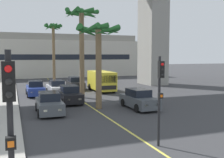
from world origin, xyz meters
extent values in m
cube|color=#DBCC4C|center=(0.00, 24.00, 0.00)|extent=(0.14, 56.00, 0.01)
cube|color=gray|center=(13.35, 32.69, 8.44)|extent=(2.80, 4.40, 16.87)
cube|color=beige|center=(0.00, 52.73, 3.57)|extent=(37.42, 8.00, 7.15)
cube|color=#9C998D|center=(0.00, 52.73, 7.75)|extent=(36.67, 7.20, 1.20)
cube|color=black|center=(0.00, 48.71, 3.93)|extent=(33.68, 0.04, 1.00)
cube|color=white|center=(-1.54, 26.90, 0.58)|extent=(1.78, 4.13, 0.80)
cube|color=black|center=(-1.55, 27.05, 1.26)|extent=(1.43, 2.08, 0.60)
cube|color=#F2EDCC|center=(-1.04, 24.90, 0.63)|extent=(0.24, 0.08, 0.14)
cube|color=#F2EDCC|center=(-1.97, 24.88, 0.63)|extent=(0.24, 0.08, 0.14)
cylinder|color=black|center=(-0.71, 25.65, 0.32)|extent=(0.23, 0.64, 0.64)
cylinder|color=black|center=(-2.32, 25.62, 0.32)|extent=(0.23, 0.64, 0.64)
cylinder|color=black|center=(-0.76, 28.19, 0.32)|extent=(0.23, 0.64, 0.64)
cylinder|color=black|center=(-2.38, 28.16, 0.32)|extent=(0.23, 0.64, 0.64)
cube|color=navy|center=(-3.78, 27.05, 0.58)|extent=(1.70, 4.10, 0.80)
cube|color=black|center=(-3.78, 27.20, 1.26)|extent=(1.40, 2.05, 0.60)
cube|color=#F2EDCC|center=(-3.31, 25.04, 0.63)|extent=(0.24, 0.08, 0.14)
cube|color=#F2EDCC|center=(-4.25, 25.04, 0.63)|extent=(0.24, 0.08, 0.14)
cylinder|color=black|center=(-2.97, 25.78, 0.32)|extent=(0.22, 0.64, 0.64)
cylinder|color=black|center=(-4.59, 25.78, 0.32)|extent=(0.22, 0.64, 0.64)
cylinder|color=black|center=(-2.97, 28.32, 0.32)|extent=(0.22, 0.64, 0.64)
cylinder|color=black|center=(-4.58, 28.32, 0.32)|extent=(0.22, 0.64, 0.64)
cube|color=black|center=(-1.26, 21.42, 0.58)|extent=(1.76, 4.12, 0.80)
cube|color=black|center=(-1.26, 21.57, 1.26)|extent=(1.42, 2.07, 0.60)
cube|color=#F2EDCC|center=(-0.82, 19.41, 0.63)|extent=(0.24, 0.08, 0.14)
cube|color=#F2EDCC|center=(-1.76, 19.42, 0.63)|extent=(0.24, 0.08, 0.14)
cylinder|color=black|center=(-0.47, 20.14, 0.32)|extent=(0.23, 0.64, 0.64)
cylinder|color=black|center=(-2.09, 20.16, 0.32)|extent=(0.23, 0.64, 0.64)
cylinder|color=black|center=(-0.44, 22.68, 0.32)|extent=(0.23, 0.64, 0.64)
cylinder|color=black|center=(-2.05, 22.71, 0.32)|extent=(0.23, 0.64, 0.64)
cube|color=#4C5156|center=(3.43, 16.98, 0.58)|extent=(1.77, 4.13, 0.80)
cube|color=black|center=(3.43, 17.13, 1.26)|extent=(1.43, 2.07, 0.60)
cube|color=#F2EDCC|center=(3.93, 14.98, 0.63)|extent=(0.24, 0.08, 0.14)
cube|color=#F2EDCC|center=(3.00, 14.96, 0.63)|extent=(0.24, 0.08, 0.14)
cylinder|color=black|center=(4.26, 15.72, 0.32)|extent=(0.23, 0.64, 0.64)
cylinder|color=black|center=(2.65, 15.70, 0.32)|extent=(0.23, 0.64, 0.64)
cylinder|color=black|center=(4.21, 18.27, 0.32)|extent=(0.23, 0.64, 0.64)
cylinder|color=black|center=(2.60, 18.24, 0.32)|extent=(0.23, 0.64, 0.64)
cube|color=black|center=(1.34, 30.70, 0.58)|extent=(1.85, 4.16, 0.80)
cube|color=black|center=(1.34, 30.85, 1.26)|extent=(1.47, 2.10, 0.60)
cube|color=#F2EDCC|center=(1.73, 28.67, 0.63)|extent=(0.24, 0.09, 0.14)
cube|color=#F2EDCC|center=(0.80, 28.71, 0.63)|extent=(0.24, 0.09, 0.14)
cylinder|color=black|center=(2.10, 29.40, 0.32)|extent=(0.24, 0.65, 0.64)
cylinder|color=black|center=(0.48, 29.46, 0.32)|extent=(0.24, 0.65, 0.64)
cylinder|color=black|center=(2.19, 31.94, 0.32)|extent=(0.24, 0.65, 0.64)
cylinder|color=black|center=(0.58, 32.00, 0.32)|extent=(0.24, 0.65, 0.64)
cube|color=#4C5156|center=(-3.54, 17.61, 0.58)|extent=(1.79, 4.14, 0.80)
cube|color=black|center=(-3.54, 17.76, 1.26)|extent=(1.44, 2.08, 0.60)
cube|color=#F2EDCC|center=(-3.12, 15.59, 0.63)|extent=(0.24, 0.09, 0.14)
cube|color=#F2EDCC|center=(-4.05, 15.62, 0.63)|extent=(0.24, 0.09, 0.14)
cylinder|color=black|center=(-2.76, 16.32, 0.32)|extent=(0.23, 0.64, 0.64)
cylinder|color=black|center=(-4.38, 16.36, 0.32)|extent=(0.23, 0.64, 0.64)
cylinder|color=black|center=(-2.70, 18.87, 0.32)|extent=(0.23, 0.64, 0.64)
cylinder|color=black|center=(-4.32, 18.90, 0.32)|extent=(0.23, 0.64, 0.64)
cube|color=yellow|center=(3.83, 27.81, 1.31)|extent=(2.02, 5.21, 2.10)
cube|color=black|center=(3.84, 25.25, 1.66)|extent=(1.80, 0.09, 0.80)
cube|color=black|center=(3.84, 25.19, 0.73)|extent=(1.70, 0.07, 0.44)
cylinder|color=black|center=(4.78, 26.26, 0.38)|extent=(0.26, 0.76, 0.76)
cylinder|color=black|center=(2.88, 26.25, 0.38)|extent=(0.26, 0.76, 0.76)
cylinder|color=black|center=(4.78, 29.38, 0.38)|extent=(0.26, 0.76, 0.76)
cylinder|color=black|center=(2.88, 29.37, 0.38)|extent=(0.26, 0.76, 0.76)
cylinder|color=black|center=(-6.06, 3.50, 2.25)|extent=(0.12, 0.12, 4.20)
cube|color=black|center=(-6.06, 3.36, 3.75)|extent=(0.24, 0.20, 0.76)
sphere|color=red|center=(-6.06, 3.26, 3.99)|extent=(0.14, 0.14, 0.14)
sphere|color=black|center=(-6.06, 3.26, 3.75)|extent=(0.14, 0.14, 0.14)
sphere|color=black|center=(-6.06, 3.26, 3.51)|extent=(0.14, 0.14, 0.14)
cube|color=black|center=(-6.06, 3.38, 2.55)|extent=(0.20, 0.16, 0.24)
cube|color=orange|center=(-6.06, 3.30, 2.55)|extent=(0.12, 0.03, 0.12)
cylinder|color=black|center=(0.32, 8.64, 2.10)|extent=(0.12, 0.12, 4.20)
cube|color=black|center=(0.32, 8.50, 3.60)|extent=(0.24, 0.20, 0.76)
sphere|color=red|center=(0.32, 8.40, 3.84)|extent=(0.14, 0.14, 0.14)
sphere|color=black|center=(0.32, 8.40, 3.60)|extent=(0.14, 0.14, 0.14)
sphere|color=black|center=(0.32, 8.40, 3.36)|extent=(0.14, 0.14, 0.14)
cube|color=black|center=(0.32, 8.52, 2.40)|extent=(0.20, 0.16, 0.24)
cube|color=orange|center=(0.32, 8.44, 2.40)|extent=(0.12, 0.03, 0.12)
cylinder|color=brown|center=(0.53, 23.97, 4.20)|extent=(0.48, 0.48, 8.41)
sphere|color=#236028|center=(0.53, 23.97, 8.56)|extent=(0.60, 0.60, 0.60)
cone|color=#236028|center=(1.65, 24.08, 8.19)|extent=(0.65, 2.30, 1.12)
cone|color=#236028|center=(1.28, 24.80, 8.38)|extent=(1.99, 1.87, 0.79)
cone|color=#236028|center=(0.34, 25.08, 8.36)|extent=(2.33, 0.82, 0.82)
cone|color=#236028|center=(-0.48, 24.47, 8.37)|extent=(1.42, 2.24, 0.80)
cone|color=#236028|center=(-0.52, 23.56, 8.26)|extent=(1.25, 2.29, 1.00)
cone|color=#236028|center=(0.33, 22.87, 8.34)|extent=(2.33, 0.84, 0.85)
cone|color=#236028|center=(1.20, 23.07, 8.36)|extent=(2.10, 1.72, 0.83)
cylinder|color=brown|center=(-0.11, 38.67, 4.28)|extent=(0.42, 0.42, 8.55)
sphere|color=#236028|center=(-0.11, 38.67, 8.70)|extent=(0.60, 0.60, 0.60)
cone|color=#236028|center=(0.75, 38.67, 8.42)|extent=(0.44, 1.78, 0.95)
cone|color=#236028|center=(0.50, 39.28, 8.44)|extent=(1.57, 1.57, 0.93)
cone|color=#236028|center=(0.15, 39.49, 8.36)|extent=(1.81, 0.95, 1.05)
cone|color=#236028|center=(-0.59, 39.38, 8.44)|extent=(1.72, 1.35, 0.92)
cone|color=#236028|center=(-0.95, 38.86, 8.47)|extent=(0.82, 1.83, 0.88)
cone|color=#236028|center=(-0.87, 38.26, 8.33)|extent=(1.21, 1.76, 1.08)
cone|color=#236028|center=(-0.46, 37.88, 8.49)|extent=(1.80, 1.12, 0.83)
cone|color=#236028|center=(0.09, 37.83, 8.40)|extent=(1.83, 0.84, 0.98)
cone|color=#236028|center=(0.57, 38.13, 8.38)|extent=(1.44, 1.66, 1.02)
cylinder|color=brown|center=(0.39, 18.06, 3.13)|extent=(0.47, 0.47, 6.26)
sphere|color=#236028|center=(0.39, 18.06, 6.41)|extent=(0.60, 0.60, 0.60)
cone|color=#236028|center=(1.56, 18.09, 6.17)|extent=(0.51, 2.39, 0.90)
cone|color=#236028|center=(1.38, 18.68, 6.22)|extent=(1.64, 2.24, 0.81)
cone|color=#236028|center=(0.62, 19.20, 6.18)|extent=(2.42, 0.90, 0.89)
cone|color=#236028|center=(-0.08, 19.13, 6.08)|extent=(2.34, 1.36, 1.06)
cone|color=#236028|center=(-0.64, 18.61, 6.22)|extent=(1.52, 2.30, 0.81)
cone|color=#236028|center=(-0.64, 17.50, 6.12)|extent=(1.52, 2.30, 0.98)
cone|color=#236028|center=(-0.30, 17.11, 6.23)|extent=(2.18, 1.75, 0.79)
cone|color=#236028|center=(0.66, 16.92, 6.08)|extent=(2.40, 0.98, 1.06)
cone|color=#236028|center=(1.26, 17.29, 6.07)|extent=(1.90, 2.06, 1.08)
camera|label=1|loc=(-5.99, -2.02, 4.24)|focal=42.85mm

